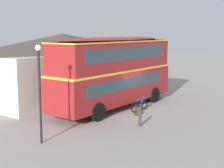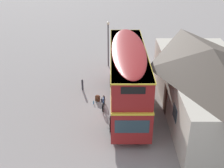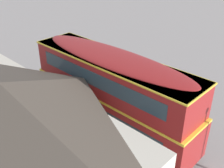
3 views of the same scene
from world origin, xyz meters
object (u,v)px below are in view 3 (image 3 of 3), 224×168
object	(u,v)px
double_decker_bus	(112,90)
water_bottle_blue_sports	(143,111)
backpack_on_ground	(146,114)
touring_bicycle	(129,109)
kerb_bollard	(184,114)

from	to	relation	value
double_decker_bus	water_bottle_blue_sports	bearing A→B (deg)	-97.97
double_decker_bus	backpack_on_ground	distance (m)	3.40
touring_bicycle	kerb_bollard	xyz separation A→B (m)	(-2.89, -1.79, 0.13)
backpack_on_ground	water_bottle_blue_sports	distance (m)	0.55
backpack_on_ground	kerb_bollard	distance (m)	2.34
backpack_on_ground	kerb_bollard	bearing A→B (deg)	-145.35
double_decker_bus	water_bottle_blue_sports	world-z (taller)	double_decker_bus
double_decker_bus	backpack_on_ground	world-z (taller)	double_decker_bus
double_decker_bus	backpack_on_ground	xyz separation A→B (m)	(-0.80, -2.30, -2.38)
touring_bicycle	kerb_bollard	distance (m)	3.40
touring_bicycle	backpack_on_ground	size ratio (longest dim) A/B	3.44
water_bottle_blue_sports	backpack_on_ground	bearing A→B (deg)	145.33
water_bottle_blue_sports	kerb_bollard	size ratio (longest dim) A/B	0.27
kerb_bollard	double_decker_bus	bearing A→B (deg)	53.15
water_bottle_blue_sports	kerb_bollard	distance (m)	2.59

